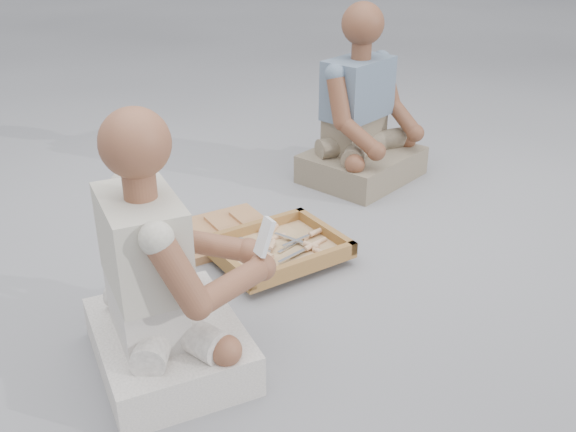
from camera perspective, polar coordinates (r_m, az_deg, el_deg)
name	(u,v)px	position (r m, az deg, el deg)	size (l,w,h in m)	color
ground	(323,306)	(2.40, 3.17, -8.01)	(60.00, 60.00, 0.00)	gray
carved_panel	(211,235)	(2.85, -6.90, -1.73)	(0.56, 0.37, 0.04)	#AD7143
tool_tray	(278,249)	(2.64, -0.89, -2.95)	(0.57, 0.49, 0.07)	brown
chisel_0	(263,252)	(2.58, -2.20, -3.22)	(0.08, 0.22, 0.02)	silver
chisel_1	(261,231)	(2.77, -2.42, -1.35)	(0.08, 0.22, 0.02)	silver
chisel_2	(271,248)	(2.61, -1.56, -2.84)	(0.14, 0.19, 0.02)	silver
chisel_3	(307,248)	(2.62, 1.74, -2.85)	(0.21, 0.10, 0.02)	silver
chisel_4	(307,244)	(2.64, 1.68, -2.50)	(0.13, 0.20, 0.02)	silver
chisel_5	(312,234)	(2.72, 2.13, -1.59)	(0.21, 0.09, 0.02)	silver
chisel_6	(316,244)	(2.67, 2.52, -2.48)	(0.21, 0.10, 0.02)	silver
chisel_7	(304,238)	(2.71, 1.46, -1.98)	(0.21, 0.11, 0.02)	silver
chisel_8	(273,238)	(2.71, -1.33, -1.99)	(0.22, 0.05, 0.02)	silver
chisel_9	(316,250)	(2.61, 2.52, -3.06)	(0.10, 0.21, 0.02)	silver
chisel_10	(271,231)	(2.77, -1.50, -1.34)	(0.17, 0.17, 0.02)	silver
wood_chip_0	(223,254)	(2.74, -5.76, -3.34)	(0.02, 0.01, 0.00)	tan
wood_chip_1	(226,238)	(2.86, -5.57, -1.97)	(0.02, 0.01, 0.00)	tan
wood_chip_2	(329,238)	(2.85, 3.70, -1.99)	(0.02, 0.01, 0.00)	tan
wood_chip_3	(294,223)	(2.98, 0.57, -0.64)	(0.02, 0.01, 0.00)	tan
wood_chip_4	(181,247)	(2.81, -9.45, -2.76)	(0.02, 0.01, 0.00)	tan
wood_chip_5	(274,225)	(2.96, -1.22, -0.79)	(0.02, 0.01, 0.00)	tan
wood_chip_6	(250,251)	(2.75, -3.40, -3.15)	(0.02, 0.01, 0.00)	tan
wood_chip_7	(189,255)	(2.74, -8.79, -3.45)	(0.02, 0.01, 0.00)	tan
wood_chip_8	(200,253)	(2.76, -7.81, -3.25)	(0.02, 0.01, 0.00)	tan
wood_chip_9	(193,233)	(2.92, -8.42, -1.46)	(0.02, 0.01, 0.00)	tan
wood_chip_10	(234,288)	(2.50, -4.80, -6.37)	(0.02, 0.01, 0.00)	tan
craftsman	(162,286)	(2.00, -11.14, -6.16)	(0.58, 0.56, 0.86)	silver
companion	(362,123)	(3.40, 6.60, 8.19)	(0.73, 0.67, 0.91)	#796E57
mobile_phone	(265,237)	(1.97, -2.09, -1.86)	(0.06, 0.06, 0.12)	silver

